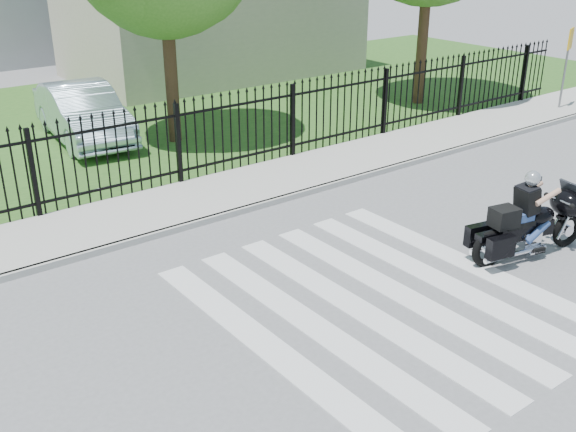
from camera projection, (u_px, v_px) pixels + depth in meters
ground at (379, 301)px, 9.96m from camera, size 120.00×120.00×0.00m
crosswalk at (379, 301)px, 9.96m from camera, size 5.00×5.50×0.01m
sidewalk at (205, 198)px, 13.59m from camera, size 40.00×2.00×0.12m
curb at (232, 213)px, 12.86m from camera, size 40.00×0.12×0.12m
grass_strip at (76, 125)px, 18.72m from camera, size 40.00×12.00×0.02m
iron_fence at (179, 146)px, 13.99m from camera, size 26.00×0.04×1.80m
building_low at (213, 25)px, 24.85m from camera, size 10.00×6.00×3.50m
motorcycle_rider at (528, 221)px, 11.08m from camera, size 2.32×1.08×1.55m
parked_car at (83, 113)px, 17.11m from camera, size 1.94×4.47×1.43m
traffic_sign at (568, 51)px, 19.46m from camera, size 0.48×0.22×2.31m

